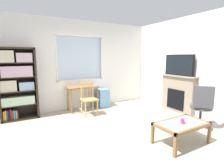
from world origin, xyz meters
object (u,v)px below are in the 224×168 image
Objects in this scene: coffee_table at (182,126)px; sippy_cup at (183,121)px; tv at (179,65)px; plastic_drawer_unit at (102,98)px; office_chair at (202,105)px; desk_under_window at (83,90)px; wooden_chair at (89,99)px; bookshelf at (17,82)px; fireplace at (178,94)px.

coffee_table is 11.01× the size of sippy_cup.
tv is 2.25m from sippy_cup.
plastic_drawer_unit is 2.96m from office_chair.
sippy_cup is at bearing -86.96° from plastic_drawer_unit.
plastic_drawer_unit reaches higher than sippy_cup.
coffee_table is (-1.50, -1.35, -1.04)m from tv.
desk_under_window is 0.77m from plastic_drawer_unit.
sippy_cup is (0.86, -2.93, -0.16)m from desk_under_window.
wooden_chair is 1.53× the size of plastic_drawer_unit.
tv reaches higher than desk_under_window.
sippy_cup is (2.59, -3.04, -0.54)m from bookshelf.
tv is at bearing -33.27° from desk_under_window.
desk_under_window is 2.86m from fireplace.
office_chair is 1.06m from sippy_cup.
office_chair is at bearing -114.65° from tv.
wooden_chair is at bearing -19.81° from bookshelf.
bookshelf reaches higher than wooden_chair.
sippy_cup is (0.16, -2.98, 0.16)m from plastic_drawer_unit.
coffee_table is at bearing -138.10° from tv.
wooden_chair is 10.00× the size of sippy_cup.
plastic_drawer_unit reaches higher than coffee_table.
tv is (4.10, -1.66, 0.40)m from bookshelf.
fireplace is 1.21m from office_chair.
fireplace is 13.01× the size of sippy_cup.
office_chair is at bearing -48.60° from wooden_chair.
sippy_cup is at bearing -164.47° from office_chair.
office_chair is at bearing -66.48° from plastic_drawer_unit.
bookshelf is at bearing 157.92° from tv.
desk_under_window is at bearing 106.33° from sippy_cup.
plastic_drawer_unit is at bearing 136.47° from fireplace.
wooden_chair is at bearing -90.86° from desk_under_window.
bookshelf is at bearing 130.41° from sippy_cup.
bookshelf is at bearing 160.19° from wooden_chair.
coffee_table is at bearing -49.16° from bookshelf.
fireplace is at bearing -33.07° from desk_under_window.
plastic_drawer_unit is 2.57m from tv.
tv reaches higher than fireplace.
bookshelf is 3.16× the size of plastic_drawer_unit.
desk_under_window is at bearing -175.92° from plastic_drawer_unit.
bookshelf is 1.90m from wooden_chair.
plastic_drawer_unit is at bearing 113.52° from office_chair.
tv is 2.27m from coffee_table.
tv is at bearing 42.16° from sippy_cup.
fireplace reaches higher than coffee_table.
desk_under_window is 1.57× the size of plastic_drawer_unit.
tv is 10.62× the size of sippy_cup.
fireplace is at bearing 41.56° from coffee_table.
bookshelf is 2.53m from plastic_drawer_unit.
tv reaches higher than sippy_cup.
sippy_cup is at bearing -49.59° from bookshelf.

